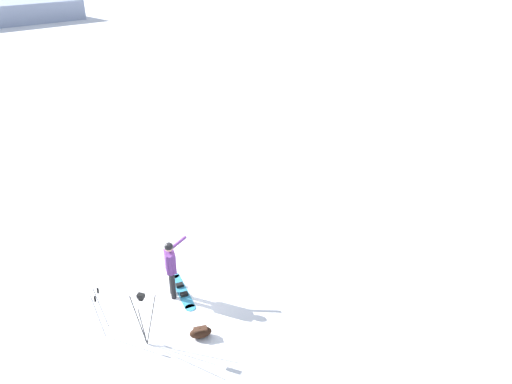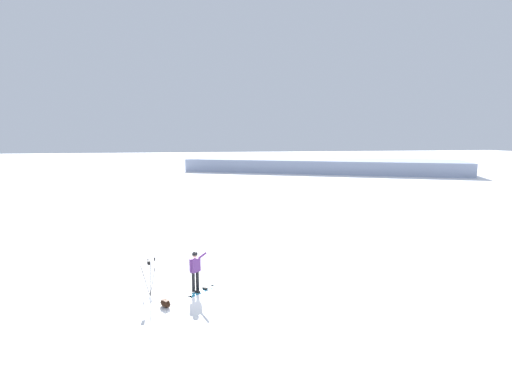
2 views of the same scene
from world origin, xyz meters
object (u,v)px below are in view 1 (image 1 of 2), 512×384
(snowboarder, at_px, (171,264))
(ski_poles, at_px, (99,306))
(camera_tripod, at_px, (143,309))
(snowboard, at_px, (182,291))
(gear_bag_large, at_px, (201,332))

(snowboarder, height_order, ski_poles, snowboarder)
(camera_tripod, bearing_deg, snowboarder, 8.26)
(snowboard, height_order, gear_bag_large, gear_bag_large)
(camera_tripod, bearing_deg, snowboard, 3.64)
(snowboarder, height_order, gear_bag_large, snowboarder)
(gear_bag_large, bearing_deg, camera_tripod, 120.20)
(snowboarder, height_order, camera_tripod, snowboarder)
(ski_poles, bearing_deg, snowboard, -28.27)
(gear_bag_large, distance_m, ski_poles, 2.54)
(camera_tripod, bearing_deg, gear_bag_large, -59.80)
(ski_poles, bearing_deg, gear_bag_large, -74.70)
(snowboarder, relative_size, snowboard, 1.24)
(snowboard, height_order, camera_tripod, camera_tripod)
(snowboard, xyz_separation_m, ski_poles, (-2.08, 1.12, 0.78))
(gear_bag_large, xyz_separation_m, ski_poles, (-0.65, 2.37, 0.65))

